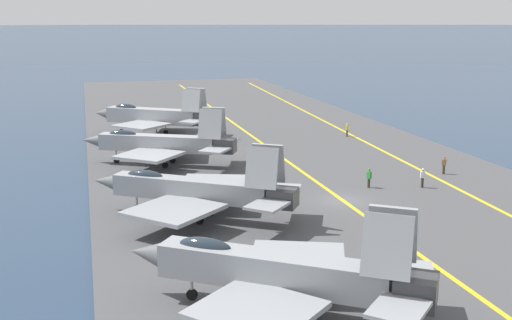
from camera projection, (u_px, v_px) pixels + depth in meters
ground_plane at (343, 205)px, 53.07m from camera, size 2000.00×2000.00×0.00m
carrier_deck at (343, 203)px, 53.02m from camera, size 206.28×40.55×0.40m
deck_stripe_foul_line at (462, 191)px, 55.78m from camera, size 185.45×9.44×0.01m
deck_stripe_centerline at (343, 200)px, 52.98m from camera, size 185.65×0.36×0.01m
parked_jet_nearest at (278, 271)px, 32.41m from camera, size 13.24×15.58×6.15m
parked_jet_second at (196, 190)px, 47.72m from camera, size 13.69×15.72×6.00m
parked_jet_third at (161, 143)px, 64.86m from camera, size 12.65×16.05×6.05m
parked_jet_fourth at (154, 116)px, 80.59m from camera, size 13.47×15.72×6.21m
crew_white_vest at (423, 177)px, 56.73m from camera, size 0.35×0.44×1.75m
crew_green_vest at (369, 177)px, 56.71m from camera, size 0.45×0.40×1.76m
crew_brown_vest at (444, 164)px, 61.57m from camera, size 0.45×0.46×1.73m
crew_yellow_vest at (347, 129)px, 80.47m from camera, size 0.43×0.34×1.70m
crew_purple_vest at (398, 245)px, 39.96m from camera, size 0.45×0.39×1.81m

